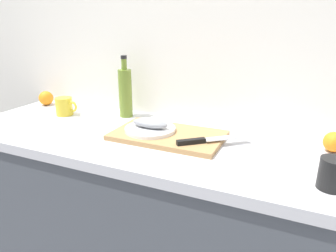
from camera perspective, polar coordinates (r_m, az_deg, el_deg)
name	(u,v)px	position (r m, az deg, el deg)	size (l,w,h in m)	color
back_wall	(210,44)	(1.44, 7.82, 14.72)	(3.20, 0.05, 2.50)	white
kitchen_counter	(181,236)	(1.45, 2.37, -19.69)	(2.00, 0.60, 0.90)	#4C5159
cutting_board	(168,135)	(1.25, 0.00, -1.73)	(0.44, 0.26, 0.02)	tan
white_plate	(150,129)	(1.27, -3.31, -0.58)	(0.21, 0.21, 0.01)	white
fish_fillet	(150,123)	(1.27, -3.33, 0.51)	(0.16, 0.07, 0.04)	gray
chef_knife	(204,140)	(1.16, 6.75, -2.60)	(0.24, 0.21, 0.02)	silver
olive_oil_bottle	(125,92)	(1.52, -7.88, 6.23)	(0.06, 0.06, 0.30)	olive
coffee_mug_0	(65,106)	(1.63, -18.56, 3.47)	(0.12, 0.08, 0.09)	yellow
coffee_mug_1	(334,174)	(0.99, 28.30, -7.80)	(0.12, 0.08, 0.09)	black
orange_0	(334,142)	(1.27, 28.27, -2.62)	(0.07, 0.07, 0.07)	orange
orange_1	(46,98)	(1.86, -21.59, 4.81)	(0.08, 0.08, 0.08)	orange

